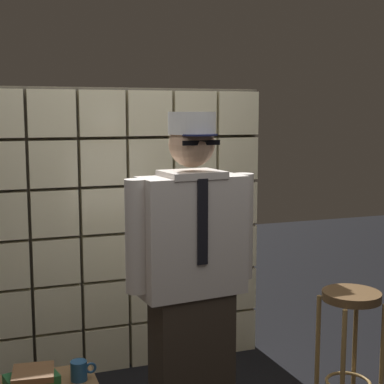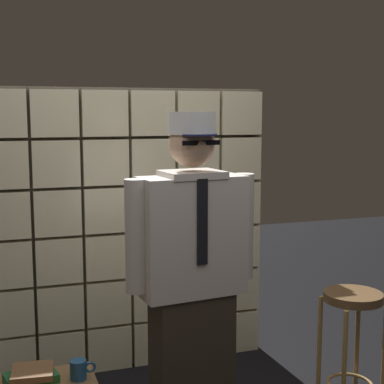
{
  "view_description": "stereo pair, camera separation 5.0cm",
  "coord_description": "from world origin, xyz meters",
  "px_view_note": "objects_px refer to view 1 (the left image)",
  "views": [
    {
      "loc": [
        -0.93,
        -2.5,
        1.83
      ],
      "look_at": [
        0.06,
        0.27,
        1.43
      ],
      "focal_mm": 54.61,
      "sensor_mm": 36.0,
      "label": 1
    },
    {
      "loc": [
        -0.88,
        -2.51,
        1.83
      ],
      "look_at": [
        0.06,
        0.27,
        1.43
      ],
      "focal_mm": 54.61,
      "sensor_mm": 36.0,
      "label": 2
    }
  ],
  "objects_px": {
    "coffee_mug": "(80,370)",
    "bar_stool": "(350,325)",
    "book_stack": "(32,381)",
    "standing_person": "(192,280)"
  },
  "relations": [
    {
      "from": "book_stack",
      "to": "bar_stool",
      "type": "bearing_deg",
      "value": 3.71
    },
    {
      "from": "standing_person",
      "to": "bar_stool",
      "type": "relative_size",
      "value": 2.3
    },
    {
      "from": "coffee_mug",
      "to": "standing_person",
      "type": "bearing_deg",
      "value": 10.0
    },
    {
      "from": "standing_person",
      "to": "book_stack",
      "type": "xyz_separation_m",
      "value": [
        -0.84,
        -0.15,
        -0.36
      ]
    },
    {
      "from": "coffee_mug",
      "to": "bar_stool",
      "type": "bearing_deg",
      "value": 2.81
    },
    {
      "from": "bar_stool",
      "to": "book_stack",
      "type": "bearing_deg",
      "value": -176.29
    },
    {
      "from": "standing_person",
      "to": "coffee_mug",
      "type": "distance_m",
      "value": 0.72
    },
    {
      "from": "book_stack",
      "to": "coffee_mug",
      "type": "distance_m",
      "value": 0.23
    },
    {
      "from": "bar_stool",
      "to": "coffee_mug",
      "type": "xyz_separation_m",
      "value": [
        -1.59,
        -0.08,
        0.0
      ]
    },
    {
      "from": "bar_stool",
      "to": "book_stack",
      "type": "relative_size",
      "value": 3.06
    }
  ]
}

